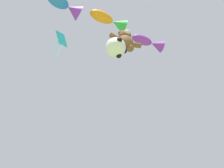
{
  "coord_description": "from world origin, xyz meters",
  "views": [
    {
      "loc": [
        -2.51,
        -0.76,
        0.84
      ],
      "look_at": [
        -0.18,
        5.02,
        9.98
      ],
      "focal_mm": 40.0,
      "sensor_mm": 36.0,
      "label": 1
    }
  ],
  "objects": [
    {
      "name": "soccer_ball_kite",
      "position": [
        -0.38,
        4.03,
        11.58
      ],
      "size": [
        1.07,
        1.07,
        0.99
      ],
      "color": "white"
    },
    {
      "name": "fish_kite_cobalt",
      "position": [
        -3.37,
        4.37,
        15.53
      ],
      "size": [
        2.22,
        1.25,
        0.98
      ],
      "color": "blue"
    },
    {
      "name": "diamond_kite",
      "position": [
        -3.01,
        6.32,
        14.94
      ],
      "size": [
        1.0,
        0.86,
        2.99
      ],
      "color": "#19ADB2"
    },
    {
      "name": "teddy_bear_kite",
      "position": [
        0.31,
        4.25,
        13.42
      ],
      "size": [
        1.89,
        0.83,
        1.92
      ],
      "color": "brown"
    },
    {
      "name": "fish_kite_tangerine",
      "position": [
        -0.59,
        4.29,
        15.69
      ],
      "size": [
        2.35,
        0.9,
        0.87
      ],
      "color": "orange"
    },
    {
      "name": "fish_kite_violet",
      "position": [
        2.23,
        4.61,
        15.42
      ],
      "size": [
        2.11,
        0.8,
        0.77
      ],
      "color": "purple"
    }
  ]
}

